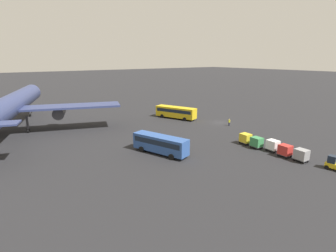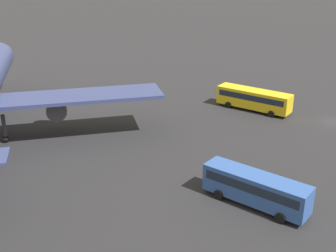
% 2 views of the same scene
% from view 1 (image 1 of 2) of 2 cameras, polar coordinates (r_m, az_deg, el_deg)
% --- Properties ---
extents(ground_plane, '(600.00, 600.00, 0.00)m').
position_cam_1_polar(ground_plane, '(68.82, 11.11, 0.74)').
color(ground_plane, '#232326').
extents(airplane, '(52.17, 45.94, 15.85)m').
position_cam_1_polar(airplane, '(67.30, -30.94, 3.79)').
color(airplane, navy).
rests_on(airplane, ground).
extents(shuttle_bus_near, '(11.72, 6.87, 3.20)m').
position_cam_1_polar(shuttle_bus_near, '(71.76, 1.72, 3.15)').
color(shuttle_bus_near, gold).
rests_on(shuttle_bus_near, ground).
extents(shuttle_bus_far, '(10.61, 5.78, 3.20)m').
position_cam_1_polar(shuttle_bus_far, '(45.38, -1.69, -3.73)').
color(shuttle_bus_far, '#2D5199').
rests_on(shuttle_bus_far, ground).
extents(baggage_tug, '(2.53, 1.87, 2.10)m').
position_cam_1_polar(baggage_tug, '(46.57, 32.41, -6.90)').
color(baggage_tug, gold).
rests_on(baggage_tug, ground).
extents(worker_person, '(0.38, 0.38, 1.74)m').
position_cam_1_polar(worker_person, '(65.93, 13.18, 0.80)').
color(worker_person, '#1E1E2D').
rests_on(worker_person, ground).
extents(cargo_cart_grey, '(2.09, 1.80, 2.06)m').
position_cam_1_polar(cargo_cart_grey, '(47.25, 27.05, -5.57)').
color(cargo_cart_grey, '#38383D').
rests_on(cargo_cart_grey, ground).
extents(cargo_cart_red, '(2.09, 1.80, 2.06)m').
position_cam_1_polar(cargo_cart_red, '(48.33, 24.12, -4.80)').
color(cargo_cart_red, '#38383D').
rests_on(cargo_cart_red, ground).
extents(cargo_cart_white, '(2.09, 1.80, 2.06)m').
position_cam_1_polar(cargo_cart_white, '(50.21, 21.86, -3.86)').
color(cargo_cart_white, '#38383D').
rests_on(cargo_cart_white, ground).
extents(cargo_cart_green, '(2.09, 1.80, 2.06)m').
position_cam_1_polar(cargo_cart_green, '(50.92, 18.73, -3.32)').
color(cargo_cart_green, '#38383D').
rests_on(cargo_cart_green, ground).
extents(cargo_cart_yellow, '(2.09, 1.80, 2.06)m').
position_cam_1_polar(cargo_cart_yellow, '(52.67, 16.52, -2.55)').
color(cargo_cart_yellow, '#38383D').
rests_on(cargo_cart_yellow, ground).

